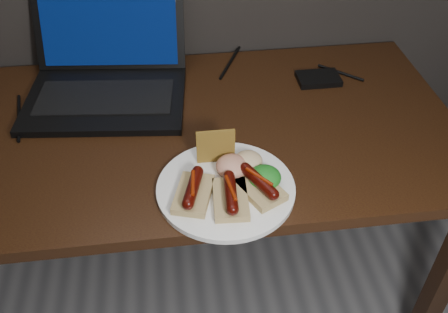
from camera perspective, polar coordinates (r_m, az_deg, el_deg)
name	(u,v)px	position (r m, az deg, el deg)	size (l,w,h in m)	color
desk	(180,154)	(1.30, -5.04, 0.29)	(1.40, 0.70, 0.75)	#311D0C
laptop	(107,74)	(1.38, -13.25, 9.13)	(0.45, 0.41, 0.25)	black
hard_drive	(318,79)	(1.43, 10.73, 8.74)	(0.12, 0.08, 0.02)	black
desk_cables	(182,87)	(1.38, -4.80, 7.89)	(0.95, 0.42, 0.01)	black
plate	(226,188)	(1.07, 0.21, -3.65)	(0.30, 0.30, 0.01)	white
bread_sausage_left	(193,191)	(1.03, -3.54, -3.98)	(0.10, 0.13, 0.04)	tan
bread_sausage_center	(231,196)	(1.02, 0.76, -4.56)	(0.08, 0.12, 0.04)	tan
bread_sausage_right	(259,185)	(1.04, 3.98, -3.27)	(0.11, 0.13, 0.04)	tan
crispbread	(216,146)	(1.09, -0.95, 1.18)	(0.09, 0.01, 0.09)	#AA852E
salad_greens	(265,177)	(1.06, 4.68, -2.36)	(0.07, 0.07, 0.04)	#115711
salsa_mound	(232,166)	(1.08, 0.94, -1.11)	(0.07, 0.07, 0.04)	maroon
coleslaw_mound	(248,161)	(1.10, 2.78, -0.52)	(0.06, 0.06, 0.04)	beige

